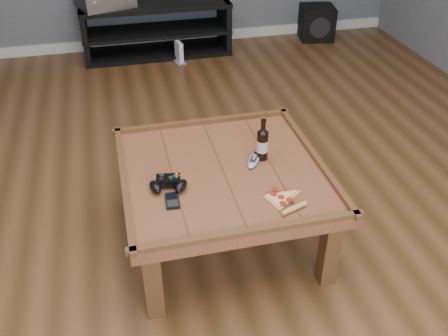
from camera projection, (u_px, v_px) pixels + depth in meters
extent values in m
plane|color=#452C13|center=(223.00, 237.00, 2.73)|extent=(6.00, 6.00, 0.00)
cube|color=silver|center=(155.00, 40.00, 5.10)|extent=(5.00, 0.02, 0.10)
cube|color=brown|center=(223.00, 175.00, 2.50)|extent=(1.00, 1.00, 0.06)
cube|color=#452812|center=(153.00, 282.00, 2.21)|extent=(0.08, 0.08, 0.39)
cube|color=#452812|center=(329.00, 251.00, 2.37)|extent=(0.08, 0.08, 0.39)
cube|color=#452812|center=(135.00, 176.00, 2.88)|extent=(0.08, 0.08, 0.39)
cube|color=#452812|center=(274.00, 157.00, 3.04)|extent=(0.08, 0.08, 0.39)
cube|color=#452812|center=(203.00, 121.00, 2.86)|extent=(1.03, 0.03, 0.03)
cube|color=#452812|center=(250.00, 232.00, 2.08)|extent=(1.03, 0.03, 0.03)
cube|color=#452812|center=(314.00, 155.00, 2.57)|extent=(0.03, 1.03, 0.03)
cube|color=#452812|center=(124.00, 181.00, 2.38)|extent=(0.03, 1.03, 0.03)
cube|color=black|center=(155.00, 5.00, 4.67)|extent=(1.40, 0.45, 0.04)
cube|color=black|center=(157.00, 31.00, 4.81)|extent=(1.40, 0.45, 0.03)
cube|color=black|center=(158.00, 52.00, 4.93)|extent=(1.40, 0.45, 0.04)
cube|color=black|center=(85.00, 35.00, 4.67)|extent=(0.05, 0.44, 0.50)
cube|color=black|center=(224.00, 24.00, 4.92)|extent=(0.05, 0.44, 0.50)
cylinder|color=black|center=(262.00, 146.00, 2.52)|extent=(0.06, 0.06, 0.15)
cone|color=black|center=(263.00, 130.00, 2.47)|extent=(0.06, 0.06, 0.03)
cylinder|color=black|center=(263.00, 125.00, 2.46)|extent=(0.02, 0.02, 0.05)
cylinder|color=black|center=(264.00, 120.00, 2.44)|extent=(0.03, 0.03, 0.01)
cylinder|color=#CBB992|center=(262.00, 146.00, 2.52)|extent=(0.06, 0.06, 0.06)
cube|color=black|center=(168.00, 181.00, 2.36)|extent=(0.12, 0.09, 0.04)
ellipsoid|color=black|center=(155.00, 187.00, 2.32)|extent=(0.07, 0.10, 0.05)
ellipsoid|color=black|center=(181.00, 186.00, 2.33)|extent=(0.09, 0.11, 0.05)
cylinder|color=black|center=(162.00, 175.00, 2.35)|extent=(0.02, 0.02, 0.01)
cylinder|color=black|center=(171.00, 178.00, 2.34)|extent=(0.02, 0.02, 0.01)
cylinder|color=yellow|center=(176.00, 174.00, 2.36)|extent=(0.01, 0.01, 0.01)
cylinder|color=red|center=(179.00, 175.00, 2.36)|extent=(0.01, 0.01, 0.01)
cylinder|color=#0C33CC|center=(174.00, 176.00, 2.35)|extent=(0.01, 0.01, 0.01)
cylinder|color=#0C9919|center=(176.00, 177.00, 2.35)|extent=(0.01, 0.01, 0.01)
cylinder|color=tan|center=(294.00, 208.00, 2.21)|extent=(0.13, 0.07, 0.02)
cylinder|color=#AE1B16|center=(283.00, 203.00, 2.23)|extent=(0.03, 0.03, 0.00)
cylinder|color=#AE1B16|center=(290.00, 199.00, 2.26)|extent=(0.03, 0.03, 0.00)
cylinder|color=#AE1B16|center=(281.00, 197.00, 2.27)|extent=(0.03, 0.03, 0.00)
cylinder|color=#AE1B16|center=(274.00, 194.00, 2.29)|extent=(0.03, 0.03, 0.00)
cylinder|color=#AE1B16|center=(275.00, 190.00, 2.32)|extent=(0.03, 0.03, 0.00)
cube|color=black|center=(172.00, 201.00, 2.26)|extent=(0.07, 0.12, 0.01)
cube|color=black|center=(172.00, 196.00, 2.28)|extent=(0.05, 0.05, 0.00)
cube|color=black|center=(173.00, 203.00, 2.24)|extent=(0.05, 0.05, 0.00)
ellipsoid|color=#9B9FA8|center=(254.00, 159.00, 2.54)|extent=(0.13, 0.17, 0.02)
cube|color=black|center=(256.00, 153.00, 2.57)|extent=(0.03, 0.03, 0.00)
cube|color=black|center=(254.00, 159.00, 2.52)|extent=(0.05, 0.06, 0.00)
cube|color=#9FA2A8|center=(112.00, 2.00, 4.39)|extent=(0.45, 0.16, 0.16)
cylinder|color=#9FA2A8|center=(97.00, 5.00, 4.32)|extent=(0.06, 0.03, 0.06)
cylinder|color=#9FA2A8|center=(127.00, 0.00, 4.44)|extent=(0.06, 0.03, 0.06)
cube|color=black|center=(317.00, 23.00, 5.21)|extent=(0.39, 0.39, 0.33)
cylinder|color=black|center=(320.00, 28.00, 5.07)|extent=(0.21, 0.05, 0.21)
cube|color=gray|center=(180.00, 61.00, 4.76)|extent=(0.11, 0.17, 0.01)
cube|color=white|center=(179.00, 51.00, 4.70)|extent=(0.06, 0.15, 0.19)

